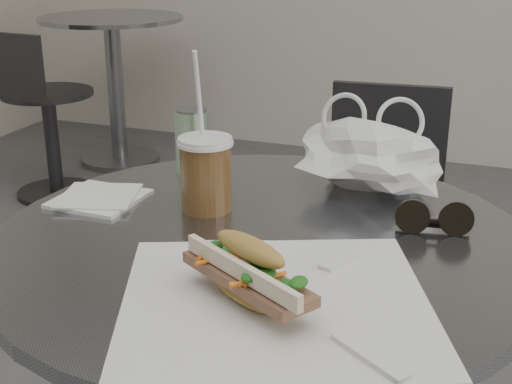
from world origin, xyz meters
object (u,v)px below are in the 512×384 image
(bg_chair, at_px, (44,125))
(banh_mi, at_px, (249,272))
(drink_can, at_px, (192,141))
(bg_table, at_px, (115,73))
(chair_far, at_px, (376,249))
(iced_coffee, at_px, (206,173))
(sunglasses, at_px, (434,220))

(bg_chair, bearing_deg, banh_mi, -42.57)
(bg_chair, xyz_separation_m, drink_can, (1.41, -1.41, 0.46))
(bg_table, distance_m, chair_far, 2.08)
(bg_chair, height_order, banh_mi, banh_mi)
(banh_mi, bearing_deg, bg_table, 155.23)
(iced_coffee, xyz_separation_m, drink_can, (-0.10, 0.16, -0.00))
(iced_coffee, height_order, drink_can, iced_coffee)
(banh_mi, relative_size, iced_coffee, 0.97)
(bg_chair, relative_size, banh_mi, 3.18)
(bg_table, height_order, drink_can, drink_can)
(bg_table, bearing_deg, drink_can, -54.97)
(bg_table, height_order, iced_coffee, iced_coffee)
(chair_far, height_order, bg_chair, chair_far)
(bg_table, distance_m, banh_mi, 2.92)
(bg_table, relative_size, banh_mi, 3.14)
(banh_mi, bearing_deg, bg_chair, 163.16)
(iced_coffee, bearing_deg, sunglasses, 5.36)
(iced_coffee, bearing_deg, drink_can, 122.06)
(chair_far, height_order, sunglasses, sunglasses)
(bg_chair, height_order, iced_coffee, iced_coffee)
(bg_table, height_order, sunglasses, sunglasses)
(iced_coffee, relative_size, sunglasses, 2.23)
(chair_far, distance_m, sunglasses, 0.92)
(chair_far, relative_size, drink_can, 6.68)
(chair_far, height_order, banh_mi, banh_mi)
(drink_can, bearing_deg, chair_far, 72.23)
(sunglasses, distance_m, drink_can, 0.45)
(bg_chair, bearing_deg, chair_far, -20.15)
(bg_table, distance_m, bg_chair, 0.58)
(bg_chair, xyz_separation_m, banh_mi, (1.67, -1.82, 0.44))
(iced_coffee, bearing_deg, chair_far, 82.04)
(banh_mi, xyz_separation_m, iced_coffee, (-0.17, 0.25, 0.02))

